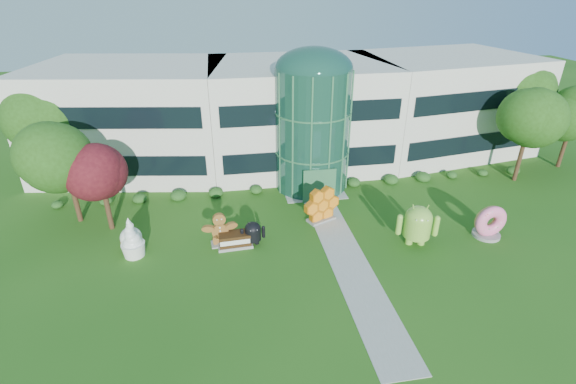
{
  "coord_description": "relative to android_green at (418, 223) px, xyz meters",
  "views": [
    {
      "loc": [
        -7.29,
        -19.56,
        15.88
      ],
      "look_at": [
        -3.0,
        6.0,
        2.6
      ],
      "focal_mm": 26.0,
      "sensor_mm": 36.0,
      "label": 1
    }
  ],
  "objects": [
    {
      "name": "walkway",
      "position": [
        -5.0,
        -0.09,
        -1.62
      ],
      "size": [
        2.4,
        20.0,
        0.04
      ],
      "primitive_type": "cube",
      "color": "#9E9E93",
      "rests_on": "ground"
    },
    {
      "name": "cupcake",
      "position": [
        -18.52,
        2.2,
        -0.75
      ],
      "size": [
        1.71,
        1.71,
        1.77
      ],
      "primitive_type": null,
      "rotation": [
        0.0,
        0.0,
        -0.18
      ],
      "color": "white",
      "rests_on": "ground"
    },
    {
      "name": "trees_backdrop",
      "position": [
        -5.0,
        10.91,
        2.56
      ],
      "size": [
        52.0,
        8.0,
        8.4
      ],
      "primitive_type": null,
      "color": "#224711",
      "rests_on": "ground"
    },
    {
      "name": "gingerbread",
      "position": [
        -12.86,
        2.08,
        -0.44
      ],
      "size": [
        2.67,
        1.23,
        2.4
      ],
      "primitive_type": null,
      "rotation": [
        0.0,
        0.0,
        0.09
      ],
      "color": "brown",
      "rests_on": "ground"
    },
    {
      "name": "donut",
      "position": [
        5.28,
        0.07,
        -0.44
      ],
      "size": [
        2.36,
        1.22,
        2.4
      ],
      "primitive_type": null,
      "rotation": [
        0.0,
        0.0,
        0.05
      ],
      "color": "#F15C96",
      "rests_on": "ground"
    },
    {
      "name": "ground",
      "position": [
        -5.0,
        -2.09,
        -1.64
      ],
      "size": [
        140.0,
        140.0,
        0.0
      ],
      "primitive_type": "plane",
      "color": "#215114",
      "rests_on": "ground"
    },
    {
      "name": "atrium",
      "position": [
        -5.0,
        9.91,
        3.26
      ],
      "size": [
        6.0,
        6.0,
        9.8
      ],
      "primitive_type": "cylinder",
      "color": "#194738",
      "rests_on": "ground"
    },
    {
      "name": "ice_cream_sandwich",
      "position": [
        -11.93,
        1.69,
        -1.13
      ],
      "size": [
        2.34,
        1.27,
        1.01
      ],
      "primitive_type": null,
      "rotation": [
        0.0,
        0.0,
        0.06
      ],
      "color": "black",
      "rests_on": "ground"
    },
    {
      "name": "honeycomb",
      "position": [
        -5.5,
        4.01,
        -0.44
      ],
      "size": [
        3.23,
        2.19,
        2.39
      ],
      "primitive_type": null,
      "rotation": [
        0.0,
        0.0,
        0.4
      ],
      "color": "orange",
      "rests_on": "ground"
    },
    {
      "name": "android_black",
      "position": [
        -10.72,
        1.73,
        -0.66
      ],
      "size": [
        1.83,
        1.32,
        1.96
      ],
      "primitive_type": null,
      "rotation": [
        0.0,
        0.0,
        0.09
      ],
      "color": "black",
      "rests_on": "ground"
    },
    {
      "name": "building",
      "position": [
        -5.0,
        15.91,
        3.01
      ],
      "size": [
        46.0,
        15.0,
        9.3
      ],
      "primitive_type": null,
      "color": "beige",
      "rests_on": "ground"
    },
    {
      "name": "froyo",
      "position": [
        -18.37,
        1.72,
        -0.27
      ],
      "size": [
        1.95,
        1.95,
        2.74
      ],
      "primitive_type": null,
      "rotation": [
        0.0,
        0.0,
        -0.26
      ],
      "color": "white",
      "rests_on": "ground"
    },
    {
      "name": "android_green",
      "position": [
        0.0,
        0.0,
        0.0
      ],
      "size": [
        3.26,
        2.55,
        3.27
      ],
      "primitive_type": null,
      "rotation": [
        0.0,
        0.0,
        -0.24
      ],
      "color": "#81BE3C",
      "rests_on": "ground"
    },
    {
      "name": "tree_red",
      "position": [
        -20.5,
        5.41,
        1.36
      ],
      "size": [
        4.0,
        4.0,
        6.0
      ],
      "primitive_type": null,
      "color": "#3F0C14",
      "rests_on": "ground"
    }
  ]
}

